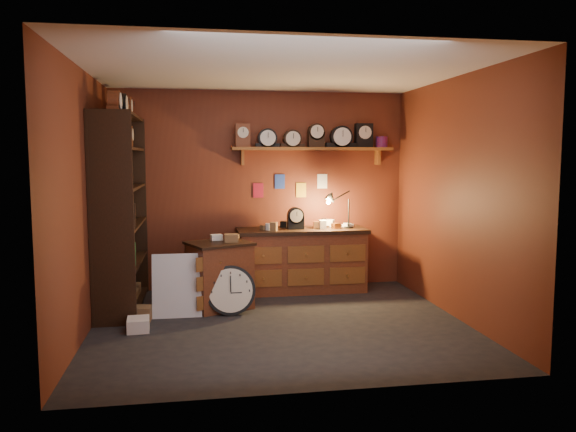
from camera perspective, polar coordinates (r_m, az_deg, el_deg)
The scene contains 11 objects.
floor at distance 6.21m, azimuth -0.83°, elevation -10.91°, with size 4.00×4.00×0.00m, color black.
room_shell at distance 6.06m, azimuth -0.58°, elevation 5.19°, with size 4.02×3.62×2.71m.
shelving_unit at distance 6.94m, azimuth -16.89°, elevation 1.17°, with size 0.47×1.60×2.58m.
workbench at distance 7.60m, azimuth 1.41°, elevation -4.10°, with size 1.74×0.66×1.36m.
low_cabinet at distance 6.79m, azimuth -6.97°, elevation -5.72°, with size 0.87×0.81×0.89m.
big_round_clock at distance 6.53m, azimuth -5.86°, elevation -7.53°, with size 0.57×0.18×0.57m.
white_panel at distance 6.61m, azimuth -11.15°, elevation -9.97°, with size 0.55×0.02×0.74m, color silver.
mini_fridge at distance 7.07m, azimuth -10.00°, elevation -6.81°, with size 0.57×0.59×0.50m.
floor_box_a at distance 6.52m, azimuth -14.87°, elevation -9.57°, with size 0.26×0.22×0.16m, color brown.
floor_box_b at distance 6.16m, azimuth -14.97°, elevation -10.60°, with size 0.22×0.27×0.13m, color white.
floor_box_c at distance 7.09m, azimuth -10.07°, elevation -8.19°, with size 0.21×0.18×0.16m, color brown.
Camera 1 is at (-0.88, -5.88, 1.81)m, focal length 35.00 mm.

